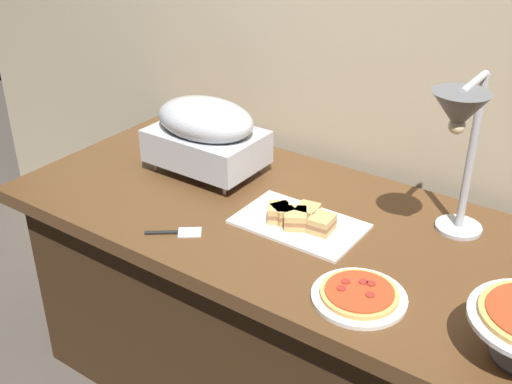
# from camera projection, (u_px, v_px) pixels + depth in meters

# --- Properties ---
(back_wall) EXTENTS (4.40, 0.04, 2.40)m
(back_wall) POSITION_uv_depth(u_px,v_px,m) (378.00, 45.00, 2.15)
(back_wall) COLOR #C6B593
(back_wall) RESTS_ON ground_plane
(buffet_table) EXTENTS (1.90, 0.84, 0.76)m
(buffet_table) POSITION_uv_depth(u_px,v_px,m) (292.00, 313.00, 2.18)
(buffet_table) COLOR brown
(buffet_table) RESTS_ON ground_plane
(chafing_dish) EXTENTS (0.39, 0.26, 0.27)m
(chafing_dish) POSITION_uv_depth(u_px,v_px,m) (206.00, 132.00, 2.22)
(chafing_dish) COLOR #B7BABF
(chafing_dish) RESTS_ON buffet_table
(heat_lamp) EXTENTS (0.15, 0.33, 0.50)m
(heat_lamp) POSITION_uv_depth(u_px,v_px,m) (461.00, 126.00, 1.66)
(heat_lamp) COLOR #B7BABF
(heat_lamp) RESTS_ON buffet_table
(pizza_plate_front) EXTENTS (0.25, 0.25, 0.03)m
(pizza_plate_front) POSITION_uv_depth(u_px,v_px,m) (359.00, 295.00, 1.64)
(pizza_plate_front) COLOR white
(pizza_plate_front) RESTS_ON buffet_table
(sandwich_platter) EXTENTS (0.39, 0.24, 0.06)m
(sandwich_platter) POSITION_uv_depth(u_px,v_px,m) (298.00, 220.00, 1.95)
(sandwich_platter) COLOR white
(sandwich_platter) RESTS_ON buffet_table
(serving_spatula) EXTENTS (0.16, 0.13, 0.01)m
(serving_spatula) POSITION_uv_depth(u_px,v_px,m) (176.00, 233.00, 1.92)
(serving_spatula) COLOR #B7BABF
(serving_spatula) RESTS_ON buffet_table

